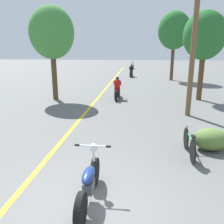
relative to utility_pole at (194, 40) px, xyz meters
name	(u,v)px	position (x,y,z in m)	size (l,w,h in m)	color
ground_plane	(89,208)	(-3.31, -7.31, -3.49)	(120.00, 120.00, 0.00)	#60605E
lane_stripe_center	(101,94)	(-5.01, 4.88, -3.49)	(0.14, 48.00, 0.01)	yellow
utility_pole	(194,40)	(0.00, 0.00, 0.00)	(1.10, 0.24, 6.80)	brown
roadside_tree_right_near	(205,36)	(1.37, 3.74, 0.33)	(2.48, 2.23, 5.29)	#513A23
roadside_tree_right_far	(174,31)	(0.82, 13.03, 1.24)	(3.10, 2.79, 6.55)	#513A23
roadside_tree_left	(52,33)	(-7.61, 2.87, 0.50)	(2.68, 2.41, 5.57)	#513A23
roadside_bush	(211,139)	(-0.05, -4.04, -3.14)	(1.10, 0.88, 0.70)	#5B7A38
motorcycle_foreground	(89,183)	(-3.36, -7.08, -3.06)	(0.81, 2.05, 1.09)	black
motorcycle_rider_lead	(117,90)	(-3.74, 3.43, -2.96)	(0.50, 2.04, 1.42)	black
motorcycle_rider_mid	(131,72)	(-3.28, 15.40, -2.97)	(0.50, 2.17, 1.37)	black
motorcycle_rider_far	(132,66)	(-3.46, 25.71, -2.99)	(0.50, 2.11, 1.34)	black
bicycle_parked	(189,144)	(-0.82, -4.53, -3.12)	(0.44, 1.70, 0.81)	black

